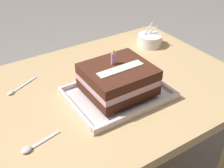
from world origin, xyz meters
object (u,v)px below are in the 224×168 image
(foil_tray, at_px, (117,94))
(serving_spoon_near_tray, at_px, (17,89))
(birthday_cake, at_px, (117,79))
(serving_spoon_by_bowls, at_px, (31,147))
(bowl_stack, at_px, (150,40))

(foil_tray, height_order, serving_spoon_near_tray, foil_tray)
(birthday_cake, xyz_separation_m, serving_spoon_by_bowls, (-0.34, -0.08, -0.07))
(foil_tray, relative_size, serving_spoon_by_bowls, 2.69)
(serving_spoon_near_tray, bearing_deg, serving_spoon_by_bowls, -100.09)
(serving_spoon_near_tray, bearing_deg, bowl_stack, 2.20)
(foil_tray, relative_size, serving_spoon_near_tray, 2.62)
(serving_spoon_near_tray, bearing_deg, foil_tray, -38.71)
(birthday_cake, distance_m, serving_spoon_by_bowls, 0.35)
(bowl_stack, bearing_deg, foil_tray, -144.15)
(birthday_cake, xyz_separation_m, bowl_stack, (0.35, 0.25, -0.05))
(bowl_stack, bearing_deg, birthday_cake, -144.14)
(bowl_stack, distance_m, serving_spoon_by_bowls, 0.76)
(bowl_stack, height_order, serving_spoon_by_bowls, bowl_stack)
(bowl_stack, xyz_separation_m, serving_spoon_by_bowls, (-0.69, -0.33, -0.02))
(foil_tray, xyz_separation_m, bowl_stack, (0.35, 0.25, 0.02))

